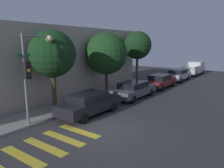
% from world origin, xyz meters
% --- Properties ---
extents(ground_plane, '(60.00, 60.00, 0.00)m').
position_xyz_m(ground_plane, '(0.00, 0.00, 0.00)').
color(ground_plane, '#333335').
extents(sidewalk, '(26.00, 2.36, 0.14)m').
position_xyz_m(sidewalk, '(0.00, 4.38, 0.07)').
color(sidewalk, gray).
rests_on(sidewalk, ground).
extents(building_row, '(26.00, 6.00, 5.71)m').
position_xyz_m(building_row, '(0.00, 8.96, 2.85)').
color(building_row, '#A89E8E').
rests_on(building_row, ground).
extents(crosswalk, '(4.63, 2.60, 0.00)m').
position_xyz_m(crosswalk, '(-2.96, 0.80, 0.00)').
color(crosswalk, gold).
rests_on(crosswalk, ground).
extents(traffic_light_pole, '(2.17, 0.56, 4.90)m').
position_xyz_m(traffic_light_pole, '(-1.60, 3.37, 3.30)').
color(traffic_light_pole, slate).
rests_on(traffic_light_pole, ground).
extents(sedan_near_corner, '(4.45, 1.74, 1.39)m').
position_xyz_m(sedan_near_corner, '(1.40, 2.10, 0.73)').
color(sedan_near_corner, black).
rests_on(sedan_near_corner, ground).
extents(sedan_middle, '(4.66, 1.83, 1.33)m').
position_xyz_m(sedan_middle, '(6.76, 2.10, 0.70)').
color(sedan_middle, '#4C5156').
rests_on(sedan_middle, ground).
extents(sedan_far_end, '(4.36, 1.83, 1.33)m').
position_xyz_m(sedan_far_end, '(11.94, 2.10, 0.70)').
color(sedan_far_end, maroon).
rests_on(sedan_far_end, ground).
extents(sedan_tail_of_row, '(4.55, 1.74, 1.38)m').
position_xyz_m(sedan_tail_of_row, '(17.21, 2.10, 0.72)').
color(sedan_tail_of_row, '#B7BABF').
rests_on(sedan_tail_of_row, ground).
extents(pickup_truck, '(5.27, 1.94, 1.77)m').
position_xyz_m(pickup_truck, '(23.72, 2.10, 0.88)').
color(pickup_truck, '#BCBCC1').
rests_on(pickup_truck, ground).
extents(tree_near_corner, '(2.99, 2.99, 5.24)m').
position_xyz_m(tree_near_corner, '(0.68, 4.52, 3.72)').
color(tree_near_corner, '#42301E').
rests_on(tree_near_corner, ground).
extents(tree_midblock, '(3.50, 3.50, 5.30)m').
position_xyz_m(tree_midblock, '(6.27, 4.52, 3.54)').
color(tree_midblock, '#42301E').
rests_on(tree_midblock, ground).
extents(tree_far_end, '(2.85, 2.85, 5.64)m').
position_xyz_m(tree_far_end, '(11.52, 4.52, 4.19)').
color(tree_far_end, brown).
rests_on(tree_far_end, ground).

